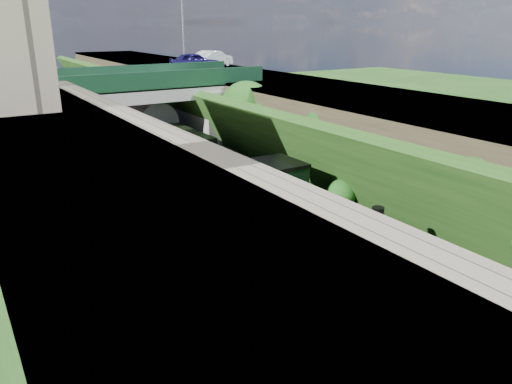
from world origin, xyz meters
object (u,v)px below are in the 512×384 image
object	(u,v)px
car_blue	(195,62)
car_silver	(213,59)
lamppost	(184,30)
road_bridge	(149,114)
locomotive	(308,226)
tree	(247,110)
tender	(226,187)

from	to	relation	value
car_blue	car_silver	size ratio (longest dim) A/B	0.98
lamppost	car_blue	world-z (taller)	lamppost
road_bridge	locomotive	bearing A→B (deg)	-89.19
car_silver	tree	bearing A→B (deg)	132.85
locomotive	road_bridge	bearing A→B (deg)	90.81
lamppost	tender	xyz separation A→B (m)	(-6.11, -18.44, -7.95)
car_silver	tender	xyz separation A→B (m)	(-9.51, -19.71, -5.38)
car_silver	locomotive	size ratio (longest dim) A/B	0.45
road_bridge	lamppost	size ratio (longest dim) A/B	2.67
tree	car_blue	bearing A→B (deg)	81.06
lamppost	car_silver	world-z (taller)	lamppost
road_bridge	car_silver	size ratio (longest dim) A/B	3.51
locomotive	tender	bearing A→B (deg)	90.00
tree	locomotive	world-z (taller)	tree
road_bridge	car_blue	xyz separation A→B (m)	(6.79, 6.52, 2.93)
lamppost	car_silver	distance (m)	4.44
locomotive	car_blue	bearing A→B (deg)	75.12
car_silver	locomotive	bearing A→B (deg)	132.30
tree	car_silver	size ratio (longest dim) A/B	1.45
car_blue	locomotive	distance (m)	25.96
lamppost	locomotive	bearing A→B (deg)	-103.32
road_bridge	tender	size ratio (longest dim) A/B	2.67
tree	locomotive	bearing A→B (deg)	-109.94
car_silver	locomotive	xyz separation A→B (m)	(-9.51, -27.07, -5.11)
car_blue	car_silver	world-z (taller)	car_blue
tree	car_blue	xyz separation A→B (m)	(1.82, 11.61, 2.36)
lamppost	car_silver	xyz separation A→B (m)	(3.40, 1.27, -2.56)
locomotive	tender	size ratio (longest dim) A/B	1.70
car_blue	lamppost	bearing A→B (deg)	34.82
tender	locomotive	bearing A→B (deg)	-90.00
lamppost	car_silver	size ratio (longest dim) A/B	1.31
tree	locomotive	distance (m)	14.09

